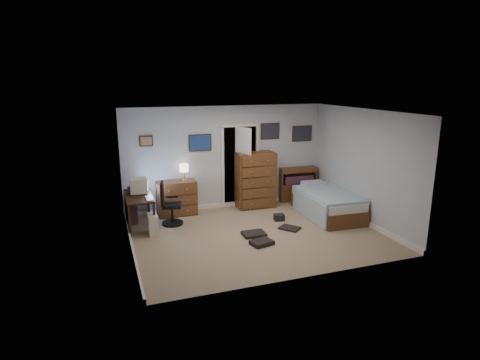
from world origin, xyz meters
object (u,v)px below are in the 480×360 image
Objects in this scene: computer_desk at (135,203)px; bed at (326,203)px; tall_dresser at (255,180)px; low_dresser at (177,198)px; office_chair at (169,208)px.

computer_desk is 4.33m from bed.
tall_dresser is 1.82m from bed.
bed is (4.27, -0.71, -0.24)m from computer_desk.
low_dresser is 1.99m from tall_dresser.
office_chair is at bearing 173.04° from bed.
office_chair is (0.71, -0.09, -0.17)m from computer_desk.
computer_desk is at bearing -174.71° from office_chair.
computer_desk is at bearing 173.46° from bed.
office_chair is 0.67m from low_dresser.
low_dresser is 0.46× the size of bed.
office_chair is 0.48× the size of bed.
computer_desk is 3.00m from tall_dresser.
tall_dresser is at bearing 140.54° from bed.
low_dresser is at bearing 162.40° from bed.
low_dresser reaches higher than computer_desk.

